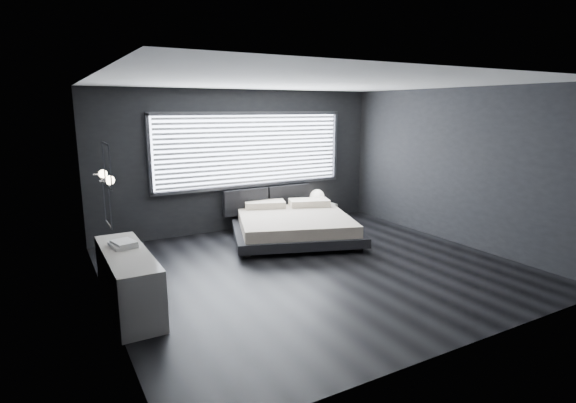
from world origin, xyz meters
TOP-DOWN VIEW (x-y plane):
  - room at (0.00, 0.00)m, footprint 6.04×6.00m
  - window at (0.20, 2.70)m, footprint 4.14×0.09m
  - headboard at (0.51, 2.64)m, footprint 1.96×0.16m
  - sconce_near at (-2.88, 0.05)m, footprint 0.18×0.11m
  - sconce_far at (-2.88, 0.65)m, footprint 0.18×0.11m
  - wall_art_upper at (-2.98, -0.55)m, footprint 0.01×0.48m
  - wall_art_lower at (-2.98, -0.30)m, footprint 0.01×0.48m
  - bed at (0.53, 1.56)m, footprint 2.86×2.79m
  - nightstand at (1.70, 2.50)m, footprint 0.69×0.59m
  - orb_lamp at (1.69, 2.54)m, footprint 0.31×0.31m
  - dresser at (-2.78, -0.07)m, footprint 0.52×1.82m
  - book_stack at (-2.77, 0.17)m, footprint 0.33×0.40m

SIDE VIEW (x-z plane):
  - nightstand at x=1.70m, z-range 0.00..0.38m
  - bed at x=0.53m, z-range -0.02..0.57m
  - dresser at x=-2.78m, z-range 0.00..0.73m
  - orb_lamp at x=1.69m, z-range 0.38..0.69m
  - headboard at x=0.51m, z-range 0.31..0.83m
  - book_stack at x=-2.77m, z-range 0.72..0.80m
  - wall_art_lower at x=-2.98m, z-range 1.14..1.62m
  - room at x=0.00m, z-range 0.00..2.80m
  - sconce_near at x=-2.88m, z-range 1.55..1.66m
  - sconce_far at x=-2.88m, z-range 1.55..1.66m
  - window at x=0.20m, z-range 0.85..2.37m
  - wall_art_upper at x=-2.98m, z-range 1.61..2.09m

